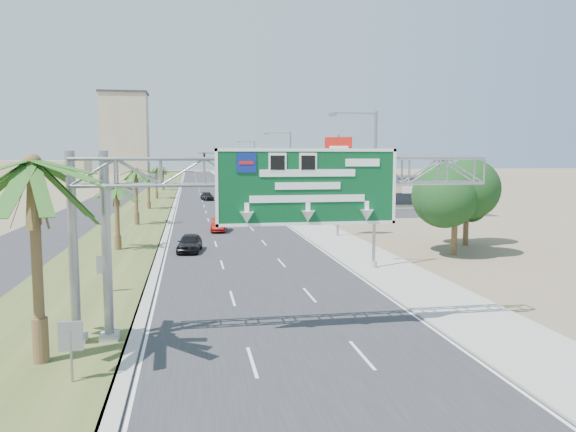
# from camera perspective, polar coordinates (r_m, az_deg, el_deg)

# --- Properties ---
(road) EXTENTS (12.00, 300.00, 0.02)m
(road) POSITION_cam_1_polar(r_m,az_deg,el_deg) (122.21, -8.09, 2.64)
(road) COLOR #28282B
(road) RESTS_ON ground
(sidewalk_right) EXTENTS (4.00, 300.00, 0.10)m
(sidewalk_right) POSITION_cam_1_polar(r_m,az_deg,el_deg) (122.78, -4.12, 2.72)
(sidewalk_right) COLOR #9E9B93
(sidewalk_right) RESTS_ON ground
(median_grass) EXTENTS (7.00, 300.00, 0.12)m
(median_grass) POSITION_cam_1_polar(r_m,az_deg,el_deg) (122.28, -12.78, 2.58)
(median_grass) COLOR #3E5023
(median_grass) RESTS_ON ground
(opposing_road) EXTENTS (8.00, 300.00, 0.02)m
(opposing_road) POSITION_cam_1_polar(r_m,az_deg,el_deg) (122.82, -16.05, 2.48)
(opposing_road) COLOR #28282B
(opposing_road) RESTS_ON ground
(sign_gantry) EXTENTS (16.75, 1.24, 7.50)m
(sign_gantry) POSITION_cam_1_polar(r_m,az_deg,el_deg) (22.09, -2.19, 3.13)
(sign_gantry) COLOR gray
(sign_gantry) RESTS_ON ground
(palm_near) EXTENTS (5.70, 5.70, 8.35)m
(palm_near) POSITION_cam_1_polar(r_m,az_deg,el_deg) (20.58, -24.55, 4.81)
(palm_near) COLOR brown
(palm_near) RESTS_ON ground
(palm_row_b) EXTENTS (3.99, 3.99, 5.95)m
(palm_row_b) POSITION_cam_1_polar(r_m,az_deg,el_deg) (44.32, -17.06, 2.84)
(palm_row_b) COLOR brown
(palm_row_b) RESTS_ON ground
(palm_row_c) EXTENTS (3.99, 3.99, 6.75)m
(palm_row_c) POSITION_cam_1_polar(r_m,az_deg,el_deg) (60.19, -15.23, 4.41)
(palm_row_c) COLOR brown
(palm_row_c) RESTS_ON ground
(palm_row_d) EXTENTS (3.99, 3.99, 5.45)m
(palm_row_d) POSITION_cam_1_polar(r_m,az_deg,el_deg) (78.17, -14.02, 3.86)
(palm_row_d) COLOR brown
(palm_row_d) RESTS_ON ground
(palm_row_e) EXTENTS (3.99, 3.99, 6.15)m
(palm_row_e) POSITION_cam_1_polar(r_m,az_deg,el_deg) (97.10, -13.25, 4.67)
(palm_row_e) COLOR brown
(palm_row_e) RESTS_ON ground
(palm_row_f) EXTENTS (3.99, 3.99, 5.75)m
(palm_row_f) POSITION_cam_1_polar(r_m,az_deg,el_deg) (122.08, -12.60, 4.76)
(palm_row_f) COLOR brown
(palm_row_f) RESTS_ON ground
(streetlight_near) EXTENTS (3.27, 0.44, 10.00)m
(streetlight_near) POSITION_cam_1_polar(r_m,az_deg,el_deg) (35.87, 8.49, 2.02)
(streetlight_near) COLOR gray
(streetlight_near) RESTS_ON ground
(streetlight_mid) EXTENTS (3.27, 0.44, 10.00)m
(streetlight_mid) POSITION_cam_1_polar(r_m,az_deg,el_deg) (64.98, 0.07, 3.87)
(streetlight_mid) COLOR gray
(streetlight_mid) RESTS_ON ground
(streetlight_far) EXTENTS (3.27, 0.44, 10.00)m
(streetlight_far) POSITION_cam_1_polar(r_m,az_deg,el_deg) (100.60, -3.53, 4.64)
(streetlight_far) COLOR gray
(streetlight_far) RESTS_ON ground
(signal_mast) EXTENTS (10.28, 0.71, 8.00)m
(signal_mast) POSITION_cam_1_polar(r_m,az_deg,el_deg) (84.44, -3.73, 4.47)
(signal_mast) COLOR gray
(signal_mast) RESTS_ON ground
(store_building) EXTENTS (18.00, 10.00, 4.00)m
(store_building) POSITION_cam_1_polar(r_m,az_deg,el_deg) (82.33, 8.48, 2.39)
(store_building) COLOR tan
(store_building) RESTS_ON ground
(oak_near) EXTENTS (4.50, 4.50, 6.80)m
(oak_near) POSITION_cam_1_polar(r_m,az_deg,el_deg) (42.53, 16.66, 2.23)
(oak_near) COLOR brown
(oak_near) RESTS_ON ground
(oak_far) EXTENTS (3.50, 3.50, 5.60)m
(oak_far) POSITION_cam_1_polar(r_m,az_deg,el_deg) (47.50, 17.71, 1.71)
(oak_far) COLOR brown
(oak_far) RESTS_ON ground
(median_signback_a) EXTENTS (0.75, 0.08, 2.08)m
(median_signback_a) POSITION_cam_1_polar(r_m,az_deg,el_deg) (19.19, -21.21, -11.74)
(median_signback_a) COLOR gray
(median_signback_a) RESTS_ON ground
(median_signback_b) EXTENTS (0.75, 0.08, 2.08)m
(median_signback_b) POSITION_cam_1_polar(r_m,az_deg,el_deg) (30.80, -18.18, -4.97)
(median_signback_b) COLOR gray
(median_signback_b) RESTS_ON ground
(tower_distant) EXTENTS (20.00, 16.00, 35.00)m
(tower_distant) POSITION_cam_1_polar(r_m,az_deg,el_deg) (263.62, -16.24, 8.07)
(tower_distant) COLOR tan
(tower_distant) RESTS_ON ground
(building_distant_left) EXTENTS (24.00, 14.00, 6.00)m
(building_distant_left) POSITION_cam_1_polar(r_m,az_deg,el_deg) (176.79, -23.46, 4.21)
(building_distant_left) COLOR tan
(building_distant_left) RESTS_ON ground
(building_distant_right) EXTENTS (20.00, 12.00, 5.00)m
(building_distant_right) POSITION_cam_1_polar(r_m,az_deg,el_deg) (155.77, 2.64, 4.34)
(building_distant_right) COLOR tan
(building_distant_right) RESTS_ON ground
(car_left_lane) EXTENTS (2.16, 4.22, 1.38)m
(car_left_lane) POSITION_cam_1_polar(r_m,az_deg,el_deg) (42.96, -9.97, -2.72)
(car_left_lane) COLOR black
(car_left_lane) RESTS_ON ground
(car_mid_lane) EXTENTS (1.79, 4.11, 1.31)m
(car_mid_lane) POSITION_cam_1_polar(r_m,az_deg,el_deg) (54.28, -7.03, -0.89)
(car_mid_lane) COLOR maroon
(car_mid_lane) RESTS_ON ground
(car_right_lane) EXTENTS (2.81, 5.45, 1.47)m
(car_right_lane) POSITION_cam_1_polar(r_m,az_deg,el_deg) (92.52, -4.12, 2.05)
(car_right_lane) COLOR gray
(car_right_lane) RESTS_ON ground
(car_far) EXTENTS (2.28, 4.60, 1.29)m
(car_far) POSITION_cam_1_polar(r_m,az_deg,el_deg) (93.17, -8.23, 1.98)
(car_far) COLOR black
(car_far) RESTS_ON ground
(pole_sign_red_near) EXTENTS (2.34, 1.16, 9.09)m
(pole_sign_red_near) POSITION_cam_1_polar(r_m,az_deg,el_deg) (50.11, 5.13, 6.01)
(pole_sign_red_near) COLOR gray
(pole_sign_red_near) RESTS_ON ground
(pole_sign_blue) EXTENTS (1.96, 1.06, 6.67)m
(pole_sign_blue) POSITION_cam_1_polar(r_m,az_deg,el_deg) (63.64, 5.20, 3.86)
(pole_sign_blue) COLOR gray
(pole_sign_blue) RESTS_ON ground
(pole_sign_red_far) EXTENTS (2.22, 0.64, 8.12)m
(pole_sign_red_far) POSITION_cam_1_polar(r_m,az_deg,el_deg) (95.28, -1.57, 5.60)
(pole_sign_red_far) COLOR gray
(pole_sign_red_far) RESTS_ON ground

